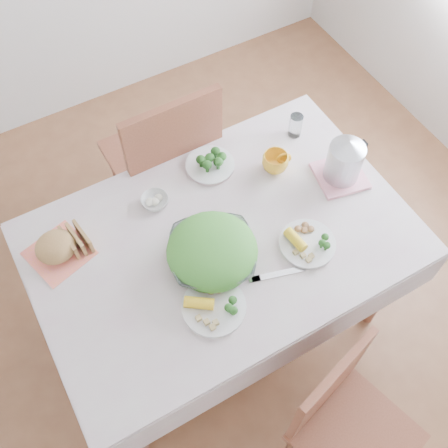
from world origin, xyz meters
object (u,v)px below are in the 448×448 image
chair_far (161,164)px  yellow_mug (275,162)px  salad_bowl (212,254)px  dinner_plate_right (307,244)px  dining_table (222,281)px  chair_near (358,435)px  electric_kettle (345,159)px  dinner_plate_left (214,307)px

chair_far → yellow_mug: size_ratio=9.31×
salad_bowl → dinner_plate_right: 0.38m
dining_table → chair_near: chair_near is taller
electric_kettle → dining_table: bearing=-156.9°
dinner_plate_right → dinner_plate_left: bearing=-173.3°
chair_near → salad_bowl: (-0.19, 0.78, 0.34)m
chair_near → dinner_plate_left: size_ratio=3.69×
chair_far → dinner_plate_right: size_ratio=4.70×
salad_bowl → chair_far: bearing=81.6°
dinner_plate_left → salad_bowl: bearing=62.6°
dinner_plate_left → yellow_mug: 0.70m
dining_table → dinner_plate_right: bearing=-35.4°
chair_far → dinner_plate_left: (-0.21, -0.94, 0.31)m
chair_near → chair_far: 1.55m
dinner_plate_right → yellow_mug: size_ratio=1.98×
dining_table → chair_near: size_ratio=1.59×
dining_table → yellow_mug: (0.37, 0.19, 0.43)m
dining_table → chair_near: bearing=-82.9°
yellow_mug → salad_bowl: bearing=-150.2°
salad_bowl → electric_kettle: electric_kettle is taller
chair_far → dinner_plate_right: (0.24, -0.89, 0.31)m
salad_bowl → dinner_plate_right: (0.36, -0.13, -0.03)m
dinner_plate_right → yellow_mug: bearing=76.4°
dinner_plate_left → dinner_plate_right: size_ratio=1.06×
dining_table → chair_far: size_ratio=1.32×
dining_table → electric_kettle: (0.59, 0.02, 0.51)m
chair_far → salad_bowl: chair_far is taller
dining_table → electric_kettle: size_ratio=6.67×
chair_near → salad_bowl: 0.87m
dining_table → electric_kettle: bearing=1.6°
chair_far → electric_kettle: 0.97m
salad_bowl → dinner_plate_left: size_ratio=1.37×
dining_table → salad_bowl: 0.44m
salad_bowl → yellow_mug: yellow_mug is taller
chair_near → dinner_plate_left: 0.73m
salad_bowl → electric_kettle: (0.67, 0.08, 0.08)m
chair_far → electric_kettle: chair_far is taller
dining_table → electric_kettle: electric_kettle is taller
dinner_plate_right → yellow_mug: yellow_mug is taller
dinner_plate_left → dinner_plate_right: bearing=6.7°
chair_far → salad_bowl: 0.84m
chair_far → yellow_mug: (0.34, -0.50, 0.34)m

